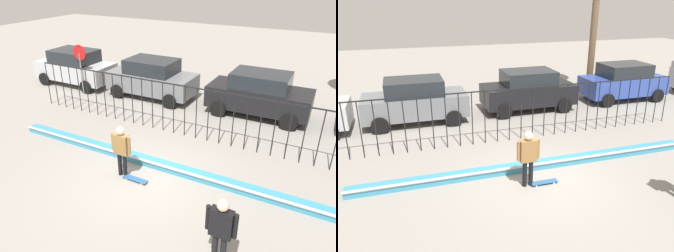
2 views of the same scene
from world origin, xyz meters
The scene contains 10 objects.
ground_plane centered at (0.00, 0.00, 0.00)m, with size 60.00×60.00×0.00m, color gray.
bowl_coping_ledge centered at (0.00, 0.76, 0.12)m, with size 11.00×0.41×0.27m.
perimeter_fence centered at (0.00, 3.19, 1.21)m, with size 14.04×0.04×2.00m.
skateboarder centered at (-0.53, -0.14, 1.00)m, with size 0.68×0.25×1.67m.
skateboard centered at (-0.04, -0.21, 0.06)m, with size 0.80×0.20×0.07m.
camera_operator centered at (3.22, -1.93, 1.02)m, with size 0.69×0.26×1.71m.
parked_car_silver centered at (-7.92, 6.03, 0.97)m, with size 4.30×2.12×1.90m.
parked_car_gray centered at (-3.21, 6.25, 0.97)m, with size 4.30×2.12×1.90m.
parked_car_black centered at (1.98, 6.46, 0.97)m, with size 4.30×2.12×1.90m.
stop_sign centered at (-6.55, 4.97, 1.62)m, with size 0.76×0.07×2.50m.
Camera 1 is at (4.62, -6.91, 5.78)m, focal length 34.58 mm.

